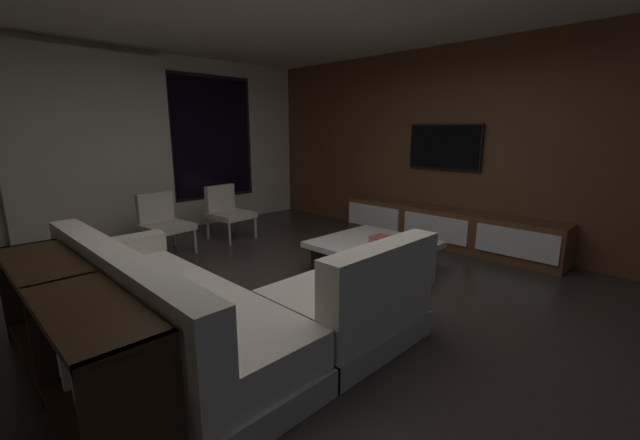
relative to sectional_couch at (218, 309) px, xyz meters
name	(u,v)px	position (x,y,z in m)	size (l,w,h in m)	color
floor	(300,308)	(0.85, 0.05, -0.29)	(9.20, 9.20, 0.00)	#332B26
back_wall_with_window	(128,147)	(0.79, 3.67, 1.05)	(6.60, 0.30, 2.70)	beige
media_wall	(465,147)	(3.91, 0.05, 1.06)	(0.12, 7.80, 2.70)	brown
sectional_couch	(218,309)	(0.00, 0.00, 0.00)	(1.98, 2.50, 0.82)	#B1A997
coffee_table	(373,256)	(2.06, 0.16, -0.10)	(1.16, 1.16, 0.36)	black
book_stack_on_coffee_table	(383,240)	(2.08, 0.05, 0.11)	(0.30, 0.21, 0.08)	#C58ABA
accent_chair_near_window	(227,209)	(1.72, 2.60, 0.14)	(0.60, 0.61, 0.78)	#B2ADA0
accent_chair_by_curtain	(163,220)	(0.73, 2.56, 0.14)	(0.60, 0.62, 0.78)	#B2ADA0
media_console	(446,228)	(3.62, 0.10, -0.04)	(0.46, 3.10, 0.52)	brown
mounted_tv	(444,147)	(3.80, 0.30, 1.06)	(0.05, 1.06, 0.61)	black
console_table_behind_couch	(69,331)	(-0.91, 0.13, 0.13)	(0.40, 2.10, 0.74)	black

